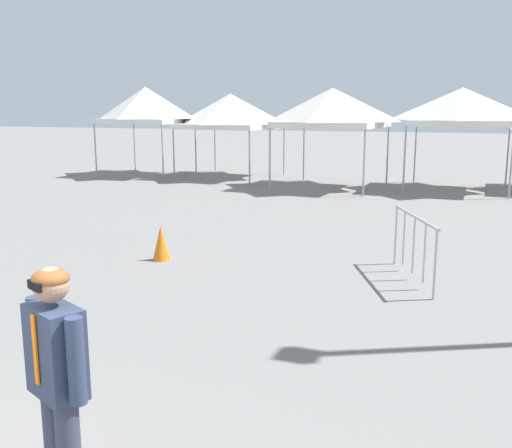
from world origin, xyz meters
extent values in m
cylinder|color=#9E9EA3|center=(-11.81, 18.13, 1.17)|extent=(0.06, 0.06, 2.35)
cylinder|color=#9E9EA3|center=(-8.77, 18.25, 1.17)|extent=(0.06, 0.06, 2.35)
cylinder|color=#9E9EA3|center=(-11.93, 21.16, 1.17)|extent=(0.06, 0.06, 2.35)
cylinder|color=#9E9EA3|center=(-8.90, 21.29, 1.17)|extent=(0.06, 0.06, 2.35)
pyramid|color=white|center=(-10.35, 19.71, 2.99)|extent=(3.32, 3.32, 1.28)
cube|color=white|center=(-10.35, 19.71, 2.25)|extent=(3.28, 3.28, 0.20)
cylinder|color=#9E9EA3|center=(-8.55, 18.73, 1.08)|extent=(0.06, 0.06, 2.16)
cylinder|color=#9E9EA3|center=(-5.24, 18.50, 1.08)|extent=(0.06, 0.06, 2.16)
cylinder|color=#9E9EA3|center=(-8.33, 22.04, 1.08)|extent=(0.06, 0.06, 2.16)
cylinder|color=#9E9EA3|center=(-5.02, 21.82, 1.08)|extent=(0.06, 0.06, 2.16)
pyramid|color=white|center=(-6.79, 20.27, 2.74)|extent=(3.72, 3.72, 1.18)
cube|color=white|center=(-6.79, 20.27, 2.06)|extent=(3.68, 3.68, 0.20)
cylinder|color=#9E9EA3|center=(-3.92, 17.06, 1.16)|extent=(0.06, 0.06, 2.31)
cylinder|color=#9E9EA3|center=(-0.67, 16.83, 1.16)|extent=(0.06, 0.06, 2.31)
cylinder|color=#9E9EA3|center=(-3.69, 20.31, 1.16)|extent=(0.06, 0.06, 2.31)
cylinder|color=#9E9EA3|center=(-0.44, 20.08, 1.16)|extent=(0.06, 0.06, 2.31)
pyramid|color=white|center=(-2.18, 18.57, 2.88)|extent=(3.65, 3.65, 1.14)
cube|color=white|center=(-2.18, 18.57, 2.21)|extent=(3.61, 3.61, 0.20)
cylinder|color=#9E9EA3|center=(0.43, 17.95, 1.19)|extent=(0.06, 0.06, 2.38)
cylinder|color=#9E9EA3|center=(3.64, 17.96, 1.19)|extent=(0.06, 0.06, 2.38)
cylinder|color=#9E9EA3|center=(0.42, 21.16, 1.19)|extent=(0.06, 0.06, 2.38)
cylinder|color=#9E9EA3|center=(3.62, 21.17, 1.19)|extent=(0.06, 0.06, 2.38)
pyramid|color=white|center=(2.03, 19.56, 2.91)|extent=(3.38, 3.38, 1.06)
cube|color=white|center=(2.03, 19.56, 2.28)|extent=(3.35, 3.35, 0.20)
cube|color=#2D3851|center=(0.37, 1.31, 1.22)|extent=(0.48, 0.39, 0.60)
cylinder|color=#2D3851|center=(0.12, 1.42, 1.24)|extent=(0.11, 0.11, 0.56)
cylinder|color=#2D3851|center=(0.61, 1.21, 1.24)|extent=(0.11, 0.11, 0.56)
sphere|color=tan|center=(0.37, 1.31, 1.67)|extent=(0.23, 0.23, 0.23)
ellipsoid|color=brown|center=(0.37, 1.31, 1.71)|extent=(0.23, 0.23, 0.14)
cube|color=black|center=(0.32, 1.22, 1.68)|extent=(0.15, 0.08, 0.06)
cube|color=orange|center=(0.31, 1.19, 1.27)|extent=(0.05, 0.03, 0.46)
cylinder|color=#B7BABF|center=(1.89, 7.96, 1.05)|extent=(0.91, 1.93, 0.05)
cylinder|color=#B7BABF|center=(2.30, 7.06, 0.53)|extent=(0.04, 0.04, 1.05)
cylinder|color=#B7BABF|center=(1.48, 8.87, 0.53)|extent=(0.04, 0.04, 1.05)
cylinder|color=#B7BABF|center=(2.10, 7.49, 0.58)|extent=(0.04, 0.04, 0.92)
cylinder|color=#B7BABF|center=(1.89, 7.96, 0.58)|extent=(0.04, 0.04, 0.92)
cylinder|color=#B7BABF|center=(1.67, 8.44, 0.58)|extent=(0.04, 0.04, 0.92)
cone|color=orange|center=(-2.59, 7.59, 0.32)|extent=(0.32, 0.32, 0.65)
camera|label=1|loc=(2.84, -1.48, 2.75)|focal=40.80mm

